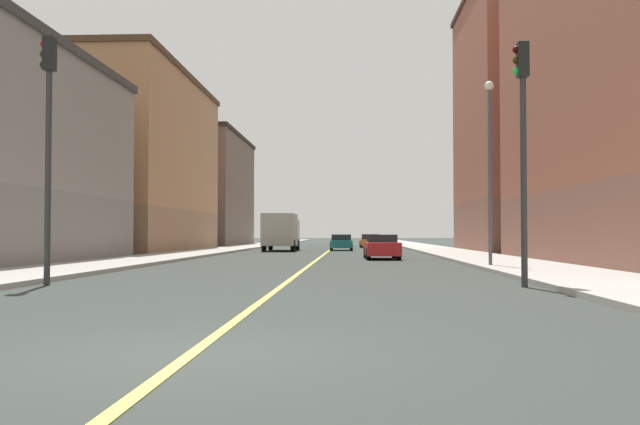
# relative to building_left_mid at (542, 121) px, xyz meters

# --- Properties ---
(ground_plane) EXTENTS (400.00, 400.00, 0.00)m
(ground_plane) POSITION_rel_building_left_mid_xyz_m (-16.19, -44.49, -9.87)
(ground_plane) COLOR #2C332F
(ground_plane) RESTS_ON ground
(sidewalk_left) EXTENTS (3.99, 168.00, 0.15)m
(sidewalk_left) POSITION_rel_building_left_mid_xyz_m (-7.55, 4.51, -9.80)
(sidewalk_left) COLOR #9E9B93
(sidewalk_left) RESTS_ON ground
(sidewalk_right) EXTENTS (3.99, 168.00, 0.15)m
(sidewalk_right) POSITION_rel_building_left_mid_xyz_m (-24.82, 4.51, -9.80)
(sidewalk_right) COLOR #9E9B93
(sidewalk_right) RESTS_ON ground
(lane_center_stripe) EXTENTS (0.16, 154.00, 0.01)m
(lane_center_stripe) POSITION_rel_building_left_mid_xyz_m (-16.19, 4.51, -9.87)
(lane_center_stripe) COLOR #E5D14C
(lane_center_stripe) RESTS_ON ground
(building_left_mid) EXTENTS (11.41, 15.56, 19.73)m
(building_left_mid) POSITION_rel_building_left_mid_xyz_m (0.00, 0.00, 0.00)
(building_left_mid) COLOR brown
(building_left_mid) RESTS_ON ground
(building_right_midblock) EXTENTS (11.41, 22.06, 13.63)m
(building_right_midblock) POSITION_rel_building_left_mid_xyz_m (-32.38, -0.08, -3.05)
(building_right_midblock) COLOR #8F6B4F
(building_right_midblock) RESTS_ON ground
(building_right_distant) EXTENTS (11.41, 20.06, 12.45)m
(building_right_distant) POSITION_rel_building_left_mid_xyz_m (-32.38, 24.64, -3.64)
(building_right_distant) COLOR brown
(building_right_distant) RESTS_ON ground
(traffic_light_left_near) EXTENTS (0.40, 0.32, 6.31)m
(traffic_light_left_near) POSITION_rel_building_left_mid_xyz_m (-9.97, -34.50, -5.81)
(traffic_light_left_near) COLOR #2D2D2D
(traffic_light_left_near) RESTS_ON ground
(traffic_light_right_near) EXTENTS (0.40, 0.32, 6.62)m
(traffic_light_right_near) POSITION_rel_building_left_mid_xyz_m (-22.44, -34.50, -5.63)
(traffic_light_right_near) COLOR #2D2D2D
(traffic_light_right_near) RESTS_ON ground
(street_lamp_left_near) EXTENTS (0.36, 0.36, 7.23)m
(street_lamp_left_near) POSITION_rel_building_left_mid_xyz_m (-8.95, -25.15, -5.35)
(street_lamp_left_near) COLOR #4C4C51
(street_lamp_left_near) RESTS_ON ground
(car_orange) EXTENTS (2.01, 4.00, 1.31)m
(car_orange) POSITION_rel_building_left_mid_xyz_m (-12.62, 14.71, -9.24)
(car_orange) COLOR orange
(car_orange) RESTS_ON ground
(car_teal) EXTENTS (1.87, 4.04, 1.29)m
(car_teal) POSITION_rel_building_left_mid_xyz_m (-15.23, 3.42, -9.25)
(car_teal) COLOR #196670
(car_teal) RESTS_ON ground
(car_red) EXTENTS (1.89, 4.47, 1.32)m
(car_red) POSITION_rel_building_left_mid_xyz_m (-12.77, -15.35, -9.23)
(car_red) COLOR red
(car_red) RESTS_ON ground
(box_truck) EXTENTS (2.52, 6.92, 2.89)m
(box_truck) POSITION_rel_building_left_mid_xyz_m (-19.96, 1.69, -8.30)
(box_truck) COLOR beige
(box_truck) RESTS_ON ground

